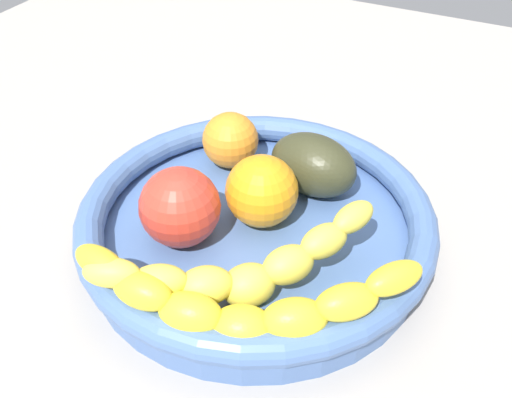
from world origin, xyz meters
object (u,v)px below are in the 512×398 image
(banana_draped_left, at_px, (243,305))
(orange_front, at_px, (259,190))
(banana_draped_right, at_px, (246,267))
(tomato_red, at_px, (180,207))
(orange_mid_left, at_px, (230,140))
(avocado_dark, at_px, (313,165))
(fruit_bowl, at_px, (256,225))

(banana_draped_left, height_order, orange_front, orange_front)
(banana_draped_right, xyz_separation_m, orange_front, (-0.03, 0.08, 0.00))
(banana_draped_left, bearing_deg, tomato_red, 144.17)
(orange_front, xyz_separation_m, orange_mid_left, (-0.06, 0.06, -0.00))
(avocado_dark, bearing_deg, banana_draped_left, -83.46)
(avocado_dark, bearing_deg, fruit_bowl, -108.14)
(orange_front, bearing_deg, banana_draped_right, -69.97)
(banana_draped_right, height_order, tomato_red, tomato_red)
(orange_front, relative_size, avocado_dark, 0.75)
(orange_front, bearing_deg, banana_draped_left, -68.63)
(fruit_bowl, distance_m, banana_draped_right, 0.08)
(fruit_bowl, distance_m, tomato_red, 0.07)
(avocado_dark, bearing_deg, orange_front, -113.50)
(banana_draped_left, distance_m, tomato_red, 0.11)
(fruit_bowl, height_order, banana_draped_right, banana_draped_right)
(orange_front, bearing_deg, tomato_red, -132.02)
(orange_mid_left, distance_m, tomato_red, 0.11)
(banana_draped_right, xyz_separation_m, orange_mid_left, (-0.09, 0.15, -0.00))
(fruit_bowl, distance_m, avocado_dark, 0.08)
(orange_front, height_order, orange_mid_left, orange_front)
(banana_draped_right, relative_size, orange_front, 2.80)
(orange_mid_left, height_order, tomato_red, tomato_red)
(banana_draped_left, bearing_deg, orange_mid_left, 120.73)
(banana_draped_right, relative_size, avocado_dark, 2.11)
(banana_draped_left, xyz_separation_m, avocado_dark, (-0.02, 0.17, -0.00))
(orange_front, height_order, tomato_red, tomato_red)
(fruit_bowl, height_order, orange_front, orange_front)
(orange_front, xyz_separation_m, avocado_dark, (0.03, 0.06, -0.00))
(banana_draped_left, distance_m, orange_front, 0.12)
(banana_draped_left, relative_size, banana_draped_right, 1.35)
(orange_mid_left, relative_size, avocado_dark, 0.65)
(fruit_bowl, bearing_deg, banana_draped_right, -69.18)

